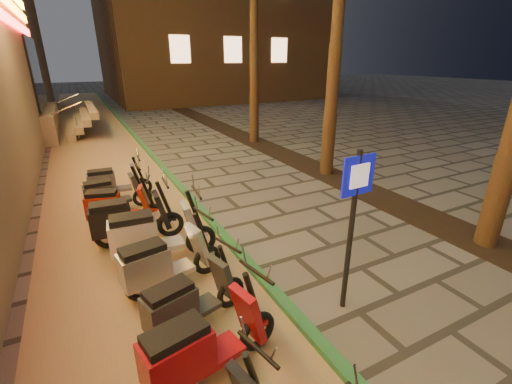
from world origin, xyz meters
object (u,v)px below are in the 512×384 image
scooter_9 (151,235)px  scooter_10 (126,220)px  scooter_8 (161,263)px  scooter_6 (200,348)px  pedestrian_sign (354,212)px  scooter_7 (186,303)px  scooter_12 (110,194)px  scooter_13 (112,183)px  scooter_11 (116,207)px

scooter_9 → scooter_10: scooter_9 is taller
scooter_8 → scooter_9: 0.88m
scooter_10 → scooter_6: bearing=-82.7°
pedestrian_sign → scooter_10: 4.32m
pedestrian_sign → scooter_8: 2.95m
scooter_7 → scooter_12: bearing=79.9°
pedestrian_sign → scooter_7: 2.49m
scooter_6 → scooter_13: size_ratio=1.11×
pedestrian_sign → scooter_10: (-2.53, 3.35, -1.01)m
scooter_11 → scooter_12: scooter_11 is taller
pedestrian_sign → scooter_6: pedestrian_sign is taller
scooter_7 → scooter_8: (-0.09, 1.01, 0.04)m
scooter_13 → scooter_11: bearing=-89.6°
scooter_9 → scooter_10: size_ratio=1.06×
scooter_12 → scooter_13: size_ratio=0.98×
scooter_13 → scooter_6: bearing=-83.9°
scooter_11 → scooter_13: bearing=102.8°
pedestrian_sign → scooter_12: size_ratio=1.57×
pedestrian_sign → scooter_11: pedestrian_sign is taller
pedestrian_sign → scooter_10: pedestrian_sign is taller
scooter_6 → scooter_10: (-0.24, 3.63, 0.01)m
scooter_13 → scooter_12: bearing=-95.4°
pedestrian_sign → scooter_6: bearing=-175.7°
scooter_7 → scooter_9: size_ratio=0.83×
pedestrian_sign → scooter_9: size_ratio=1.29×
scooter_10 → scooter_13: 2.58m
scooter_11 → scooter_12: (-0.03, 0.88, -0.02)m
pedestrian_sign → scooter_12: bearing=114.9°
scooter_7 → scooter_11: size_ratio=0.98×
scooter_7 → scooter_8: size_ratio=0.92×
scooter_6 → scooter_8: (0.02, 1.85, -0.01)m
scooter_8 → scooter_12: (-0.38, 3.53, -0.05)m
scooter_6 → scooter_9: (0.04, 2.73, 0.04)m
scooter_7 → scooter_8: scooter_8 is taller
scooter_6 → scooter_10: size_ratio=0.98×
scooter_8 → scooter_9: bearing=77.9°
scooter_13 → scooter_10: bearing=-86.4°
scooter_7 → scooter_9: (-0.06, 1.89, 0.09)m
scooter_10 → scooter_11: size_ratio=1.11×
scooter_11 → scooter_10: bearing=-67.8°
pedestrian_sign → scooter_9: 3.47m
scooter_6 → scooter_10: scooter_10 is taller
pedestrian_sign → scooter_9: pedestrian_sign is taller
scooter_6 → scooter_10: bearing=82.2°
scooter_9 → scooter_6: bearing=-85.8°
scooter_8 → scooter_12: 3.55m
pedestrian_sign → scooter_7: size_ratio=1.55×
pedestrian_sign → scooter_13: (-2.51, 5.93, -1.07)m
pedestrian_sign → scooter_8: size_ratio=1.43×
scooter_6 → scooter_12: bearing=82.2°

